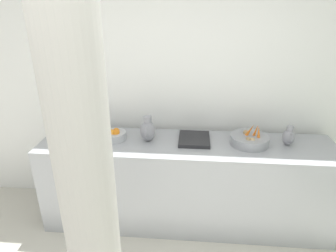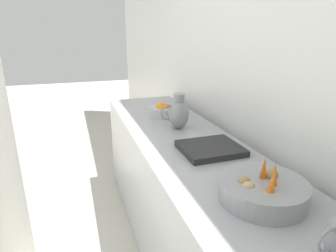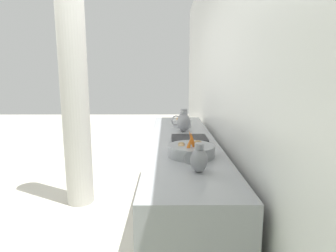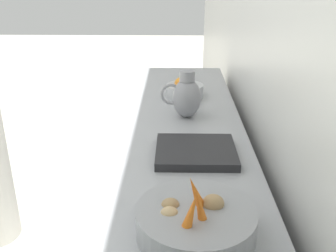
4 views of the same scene
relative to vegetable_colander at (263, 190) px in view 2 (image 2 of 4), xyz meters
name	(u,v)px [view 2 (image 2 of 4)]	position (x,y,z in m)	size (l,w,h in m)	color
prep_counter	(194,213)	(0.04, -0.59, -0.50)	(0.64, 2.86, 0.91)	#9EA0A5
vegetable_colander	(263,190)	(0.00, 0.00, 0.00)	(0.36, 0.36, 0.22)	gray
orange_bowl	(164,110)	(0.01, -1.31, 0.00)	(0.23, 0.23, 0.12)	#ADAFB5
metal_pitcher_tall	(178,113)	(0.01, -0.98, 0.07)	(0.21, 0.15, 0.25)	gray
counter_sink_basin	(210,148)	(-0.03, -0.52, -0.03)	(0.34, 0.30, 0.04)	#232326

